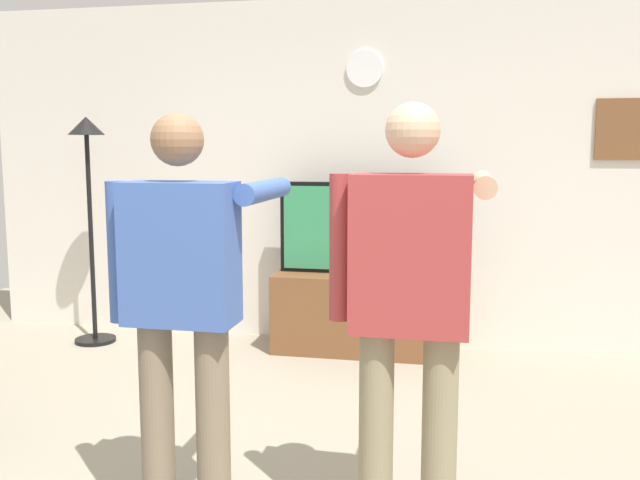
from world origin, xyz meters
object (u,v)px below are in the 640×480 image
television (358,228)px  person_standing_nearer_couch (410,295)px  person_standing_nearer_lamp (183,294)px  tv_stand (357,313)px  wall_clock (364,69)px  floor_lamp (89,183)px

television → person_standing_nearer_couch: person_standing_nearer_couch is taller
person_standing_nearer_lamp → television: bearing=82.7°
tv_stand → wall_clock: 1.88m
tv_stand → floor_lamp: 2.33m
tv_stand → person_standing_nearer_couch: size_ratio=0.73×
television → floor_lamp: 2.14m
floor_lamp → person_standing_nearer_lamp: bearing=-53.3°
wall_clock → person_standing_nearer_lamp: (-0.33, -2.83, -1.19)m
wall_clock → person_standing_nearer_couch: wall_clock is taller
person_standing_nearer_lamp → wall_clock: bearing=83.4°
tv_stand → person_standing_nearer_couch: (0.58, -2.47, 0.69)m
television → floor_lamp: size_ratio=0.68×
tv_stand → floor_lamp: bearing=-175.5°
television → person_standing_nearer_couch: bearing=-76.9°
wall_clock → floor_lamp: wall_clock is taller
television → wall_clock: 1.23m
wall_clock → floor_lamp: size_ratio=0.16×
floor_lamp → person_standing_nearer_couch: bearing=-40.6°
floor_lamp → person_standing_nearer_couch: size_ratio=1.03×
television → floor_lamp: (-2.10, -0.21, 0.33)m
floor_lamp → person_standing_nearer_lamp: floor_lamp is taller
tv_stand → wall_clock: bearing=90.0°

